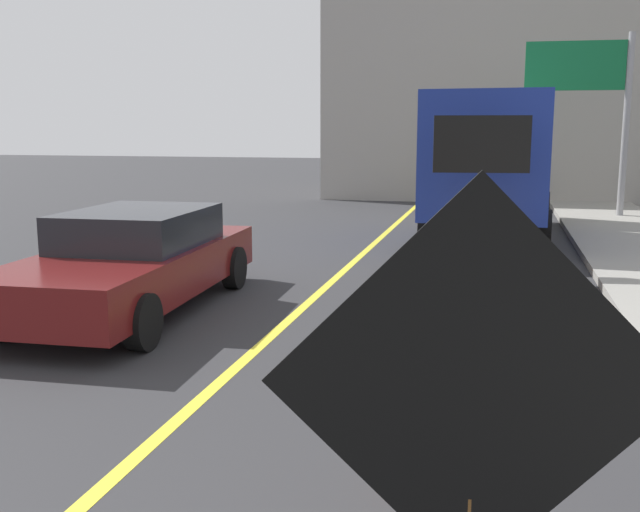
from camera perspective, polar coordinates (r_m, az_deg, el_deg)
lane_center_stripe at (r=7.71m, az=-6.78°, el=-8.83°), size 0.14×36.00×0.01m
roadwork_sign at (r=2.89m, az=11.96°, el=-10.69°), size 1.61×0.32×2.33m
arrow_board_trailer at (r=12.69m, az=12.31°, el=0.69°), size 1.60×1.93×2.70m
box_truck at (r=16.90m, az=13.44°, el=7.26°), size 2.87×6.86×3.21m
pickup_car at (r=10.25m, az=-14.44°, el=-0.35°), size 2.21×5.07×1.38m
highway_guide_sign at (r=21.29m, az=21.00°, el=11.88°), size 2.79×0.26×5.00m
far_building_block at (r=28.66m, az=18.78°, el=11.80°), size 16.78×7.27×7.29m
traffic_cone_near_sign at (r=5.15m, az=8.33°, el=-14.41°), size 0.36×0.36×0.73m
traffic_cone_mid_lane at (r=7.39m, az=7.76°, el=-6.68°), size 0.36×0.36×0.76m
traffic_cone_far_lane at (r=9.95m, az=9.69°, el=-2.68°), size 0.36×0.36×0.66m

